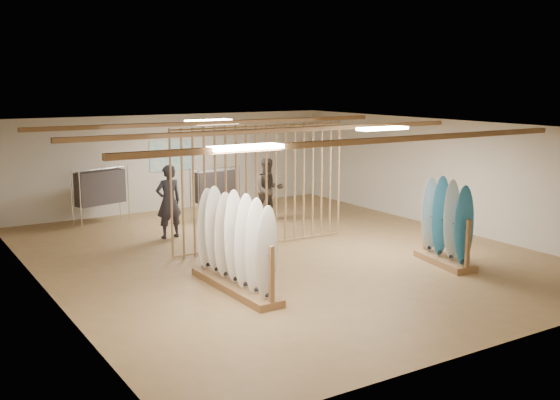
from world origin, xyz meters
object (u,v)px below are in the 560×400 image
rack_left (235,257)px  clothing_rack_b (215,186)px  rack_right (446,235)px  shopper_a (168,197)px  shopper_b (269,186)px  clothing_rack_a (100,188)px

rack_left → clothing_rack_b: bearing=65.9°
clothing_rack_b → rack_left: bearing=-122.7°
rack_right → clothing_rack_b: bearing=118.4°
rack_right → shopper_a: shopper_a is taller
rack_left → shopper_a: 4.49m
shopper_b → rack_right: bearing=-67.5°
rack_left → clothing_rack_a: (-0.40, 6.70, 0.38)m
clothing_rack_a → shopper_b: bearing=-40.6°
clothing_rack_a → shopper_b: size_ratio=0.80×
clothing_rack_a → rack_left: bearing=-102.6°
rack_left → rack_right: 4.57m
clothing_rack_b → shopper_b: bearing=-45.6°
clothing_rack_a → clothing_rack_b: clothing_rack_a is taller
rack_right → shopper_b: (-0.87, 5.65, 0.35)m
rack_left → clothing_rack_b: size_ratio=1.79×
rack_left → shopper_a: shopper_a is taller
rack_right → clothing_rack_b: (-2.05, 6.51, 0.33)m
shopper_a → clothing_rack_a: bearing=-70.7°
shopper_a → rack_left: bearing=78.8°
rack_left → shopper_b: (3.63, 4.85, 0.34)m
rack_right → clothing_rack_b: rack_right is taller
rack_left → rack_right: size_ratio=1.43×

